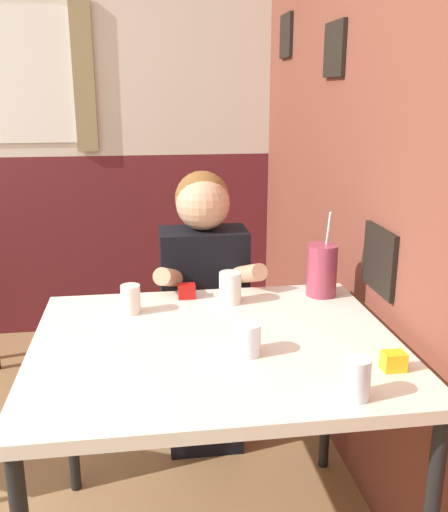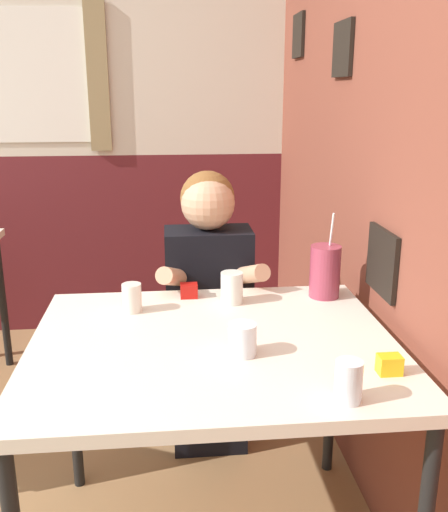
% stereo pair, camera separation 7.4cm
% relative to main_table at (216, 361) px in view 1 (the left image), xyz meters
% --- Properties ---
extents(brick_wall_right, '(0.08, 4.31, 2.70)m').
position_rel_main_table_xyz_m(brick_wall_right, '(0.61, 0.80, 0.64)').
color(brick_wall_right, brown).
rests_on(brick_wall_right, ground_plane).
extents(back_wall, '(5.60, 0.09, 2.70)m').
position_rel_main_table_xyz_m(back_wall, '(-0.73, 1.99, 0.65)').
color(back_wall, beige).
rests_on(back_wall, ground_plane).
extents(main_table, '(1.06, 0.90, 0.77)m').
position_rel_main_table_xyz_m(main_table, '(0.00, 0.00, 0.00)').
color(main_table, beige).
rests_on(main_table, ground_plane).
extents(person_seated, '(0.42, 0.41, 1.18)m').
position_rel_main_table_xyz_m(person_seated, '(0.03, 0.62, -0.08)').
color(person_seated, black).
rests_on(person_seated, ground_plane).
extents(cocktail_pitcher, '(0.11, 0.11, 0.30)m').
position_rel_main_table_xyz_m(cocktail_pitcher, '(0.42, 0.33, 0.16)').
color(cocktail_pitcher, '#99384C').
rests_on(cocktail_pitcher, main_table).
extents(glass_near_pitcher, '(0.08, 0.08, 0.09)m').
position_rel_main_table_xyz_m(glass_near_pitcher, '(0.07, -0.10, 0.11)').
color(glass_near_pitcher, silver).
rests_on(glass_near_pitcher, main_table).
extents(glass_center, '(0.08, 0.08, 0.11)m').
position_rel_main_table_xyz_m(glass_center, '(0.09, 0.30, 0.12)').
color(glass_center, silver).
rests_on(glass_center, main_table).
extents(glass_far_side, '(0.06, 0.06, 0.10)m').
position_rel_main_table_xyz_m(glass_far_side, '(-0.25, 0.26, 0.11)').
color(glass_far_side, silver).
rests_on(glass_far_side, main_table).
extents(glass_by_brick, '(0.07, 0.07, 0.10)m').
position_rel_main_table_xyz_m(glass_by_brick, '(0.29, -0.37, 0.12)').
color(glass_by_brick, silver).
rests_on(glass_by_brick, main_table).
extents(condiment_ketchup, '(0.06, 0.04, 0.05)m').
position_rel_main_table_xyz_m(condiment_ketchup, '(-0.06, 0.37, 0.09)').
color(condiment_ketchup, '#B7140F').
rests_on(condiment_ketchup, main_table).
extents(condiment_mustard, '(0.06, 0.04, 0.05)m').
position_rel_main_table_xyz_m(condiment_mustard, '(0.44, -0.24, 0.09)').
color(condiment_mustard, yellow).
rests_on(condiment_mustard, main_table).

